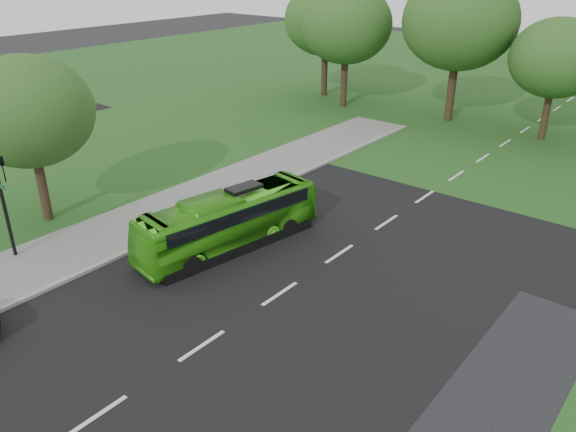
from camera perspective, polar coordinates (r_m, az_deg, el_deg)
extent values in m
plane|color=black|center=(20.24, -4.53, -10.31)|extent=(160.00, 160.00, 0.00)
cube|color=black|center=(35.78, 18.00, 4.80)|extent=(14.00, 120.00, 0.01)
cube|color=black|center=(30.57, 13.71, 1.90)|extent=(80.00, 12.00, 0.01)
cube|color=silver|center=(31.42, 14.52, 2.46)|extent=(0.15, 90.00, 0.01)
cube|color=gray|center=(23.01, -26.71, -8.26)|extent=(0.25, 60.00, 0.15)
cube|color=#20571D|center=(37.61, -21.89, 5.18)|extent=(18.00, 60.00, 0.01)
cylinder|color=black|center=(48.09, 5.69, 13.18)|extent=(0.55, 0.55, 3.67)
ellipsoid|color=#2D561C|center=(47.34, 5.95, 18.81)|extent=(7.28, 7.28, 6.19)
cylinder|color=black|center=(45.18, 16.21, 11.77)|extent=(0.60, 0.60, 4.01)
ellipsoid|color=#2D561C|center=(44.35, 17.06, 18.42)|extent=(8.24, 8.24, 7.00)
cylinder|color=black|center=(42.72, 24.65, 9.09)|extent=(0.46, 0.46, 3.06)
ellipsoid|color=#2D561C|center=(41.95, 25.64, 14.26)|extent=(6.08, 6.08, 5.17)
cylinder|color=black|center=(51.89, 3.71, 14.13)|extent=(0.55, 0.55, 3.67)
ellipsoid|color=#2D561C|center=(51.20, 3.87, 19.31)|extent=(7.19, 7.19, 6.11)
cylinder|color=black|center=(29.09, -23.61, 2.37)|extent=(0.45, 0.45, 2.96)
ellipsoid|color=#2D561C|center=(27.97, -24.96, 9.61)|extent=(5.88, 5.88, 5.00)
imported|color=#43B91B|center=(24.42, -6.01, -0.47)|extent=(3.43, 8.91, 2.42)
cylinder|color=black|center=(25.48, -26.95, 1.28)|extent=(0.14, 0.14, 5.15)
imported|color=black|center=(24.42, -27.02, 4.23)|extent=(0.21, 0.24, 1.03)
cube|color=#195926|center=(25.10, -27.12, 2.70)|extent=(0.52, 0.04, 0.19)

